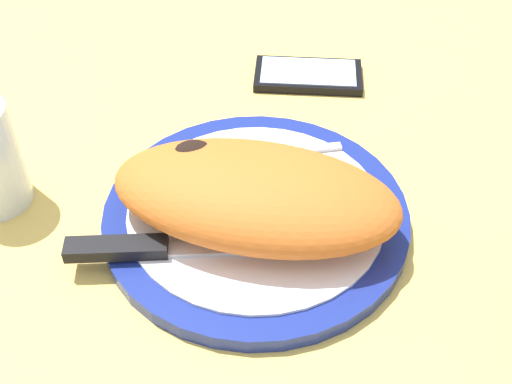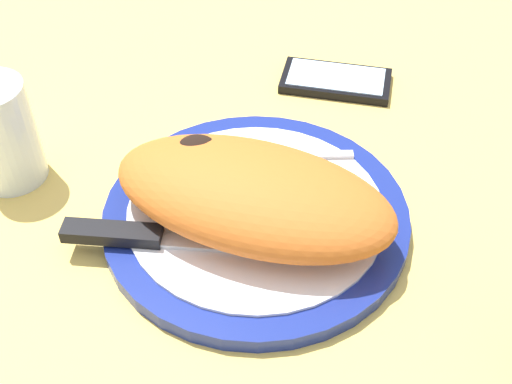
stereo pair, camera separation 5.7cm
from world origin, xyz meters
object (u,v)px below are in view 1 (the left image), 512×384
Objects in this scene: smartphone at (308,75)px; plate at (256,215)px; calzone at (250,195)px; knife at (150,248)px; fork at (237,157)px.

plate is at bearing 77.76° from smartphone.
plate is 4.35cm from calzone.
fork is at bearing -117.91° from knife.
calzone is 9.43cm from knife.
smartphone is (-4.97, -22.90, -0.32)cm from plate.
calzone is at bearing -153.83° from knife.
fork is at bearing 66.44° from smartphone.
smartphone is at bearing -102.24° from plate.
fork is 17.86cm from smartphone.
knife is at bearing 64.55° from smartphone.
plate is at bearing -105.39° from calzone.
knife is (8.13, 4.00, -2.61)cm from calzone.
knife is (8.55, 5.50, 1.45)cm from plate.
smartphone is (-5.38, -24.41, -4.38)cm from calzone.
plate is 23.44cm from smartphone.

